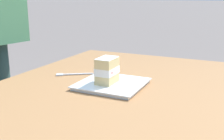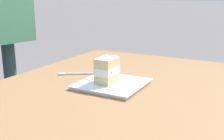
% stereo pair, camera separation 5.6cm
% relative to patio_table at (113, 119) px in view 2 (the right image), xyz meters
% --- Properties ---
extents(patio_table, '(1.51, 1.06, 0.74)m').
position_rel_patio_table_xyz_m(patio_table, '(0.00, 0.00, 0.00)').
color(patio_table, olive).
rests_on(patio_table, ground).
extents(dessert_plate, '(0.25, 0.25, 0.02)m').
position_rel_patio_table_xyz_m(dessert_plate, '(-0.11, -0.06, 0.09)').
color(dessert_plate, white).
rests_on(dessert_plate, patio_table).
extents(cake_slice, '(0.10, 0.07, 0.10)m').
position_rel_patio_table_xyz_m(cake_slice, '(-0.09, -0.08, 0.15)').
color(cake_slice, '#E0C17A').
rests_on(cake_slice, dessert_plate).
extents(dessert_fork, '(0.10, 0.15, 0.01)m').
position_rel_patio_table_xyz_m(dessert_fork, '(-0.18, -0.30, 0.09)').
color(dessert_fork, silver).
rests_on(dessert_fork, patio_table).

